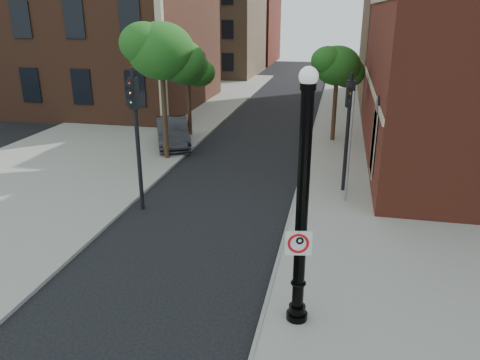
% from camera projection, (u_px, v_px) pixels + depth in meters
% --- Properties ---
extents(ground, '(120.00, 120.00, 0.00)m').
position_uv_depth(ground, '(188.00, 298.00, 12.13)').
color(ground, black).
rests_on(ground, ground).
extents(sidewalk_right, '(8.00, 60.00, 0.12)m').
position_uv_depth(sidewalk_right, '(393.00, 182.00, 20.12)').
color(sidewalk_right, gray).
rests_on(sidewalk_right, ground).
extents(sidewalk_left, '(10.00, 50.00, 0.12)m').
position_uv_depth(sidewalk_left, '(142.00, 124.00, 30.42)').
color(sidewalk_left, gray).
rests_on(sidewalk_left, ground).
extents(curb_edge, '(0.10, 60.00, 0.14)m').
position_uv_depth(curb_edge, '(301.00, 175.00, 20.90)').
color(curb_edge, gray).
rests_on(curb_edge, ground).
extents(bg_building_tan_a, '(12.00, 12.00, 12.00)m').
position_uv_depth(bg_building_tan_a, '(206.00, 20.00, 52.87)').
color(bg_building_tan_a, '#7F6245').
rests_on(bg_building_tan_a, ground).
extents(bg_building_red, '(12.00, 12.00, 10.00)m').
position_uv_depth(bg_building_red, '(233.00, 25.00, 66.08)').
color(bg_building_red, maroon).
rests_on(bg_building_red, ground).
extents(lamppost, '(0.51, 0.51, 6.00)m').
position_uv_depth(lamppost, '(302.00, 217.00, 10.23)').
color(lamppost, black).
rests_on(lamppost, ground).
extents(no_parking_sign, '(0.59, 0.15, 0.60)m').
position_uv_depth(no_parking_sign, '(299.00, 243.00, 10.29)').
color(no_parking_sign, white).
rests_on(no_parking_sign, ground).
extents(parked_car, '(3.33, 4.91, 1.53)m').
position_uv_depth(parked_car, '(173.00, 132.00, 25.46)').
color(parked_car, '#2C2C31').
rests_on(parked_car, ground).
extents(traffic_signal_left, '(0.40, 0.46, 5.20)m').
position_uv_depth(traffic_signal_left, '(135.00, 117.00, 16.35)').
color(traffic_signal_left, black).
rests_on(traffic_signal_left, ground).
extents(traffic_signal_right, '(0.35, 0.42, 4.84)m').
position_uv_depth(traffic_signal_right, '(349.00, 114.00, 17.99)').
color(traffic_signal_right, black).
rests_on(traffic_signal_right, ground).
extents(utility_pole, '(0.09, 0.09, 4.31)m').
position_uv_depth(utility_pole, '(349.00, 149.00, 17.35)').
color(utility_pole, '#999999').
rests_on(utility_pole, ground).
extents(street_tree_a, '(3.65, 3.30, 6.57)m').
position_uv_depth(street_tree_a, '(162.00, 52.00, 21.56)').
color(street_tree_a, '#362515').
rests_on(street_tree_a, ground).
extents(street_tree_b, '(2.79, 2.53, 5.03)m').
position_uv_depth(street_tree_b, '(188.00, 68.00, 26.33)').
color(street_tree_b, '#362515').
rests_on(street_tree_b, ground).
extents(street_tree_c, '(2.93, 2.64, 5.27)m').
position_uv_depth(street_tree_c, '(338.00, 67.00, 25.12)').
color(street_tree_c, '#362515').
rests_on(street_tree_c, ground).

